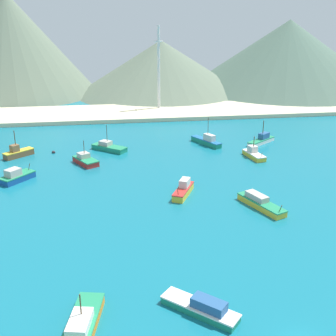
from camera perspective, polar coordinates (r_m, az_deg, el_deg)
The scene contains 18 objects.
ground at distance 72.95m, azimuth 7.66°, elevation -6.58°, with size 260.00×280.00×0.50m.
fishing_boat_0 at distance 80.13m, azimuth 2.06°, elevation -2.88°, with size 5.31×7.84×2.84m.
fishing_boat_2 at distance 49.84m, azimuth -11.26°, elevation -19.54°, with size 4.74×9.63×4.68m.
fishing_boat_3 at distance 110.41m, azimuth 5.16°, elevation 3.60°, with size 6.41×9.69×7.22m.
fishing_boat_4 at distance 91.60m, azimuth -19.44°, elevation -1.04°, with size 6.86×7.32×2.78m.
fishing_boat_6 at distance 97.83m, azimuth -10.89°, elevation 1.03°, with size 6.21×7.64×5.33m.
fishing_boat_7 at distance 106.60m, azimuth -19.24°, elevation 1.93°, with size 6.76×6.29×6.46m.
fishing_boat_9 at distance 51.27m, azimuth 4.55°, elevation -17.94°, with size 8.55×8.04×2.15m.
fishing_boat_10 at distance 113.88m, azimuth 12.31°, elevation 3.66°, with size 8.86×7.51×5.88m.
fishing_boat_11 at distance 106.45m, azimuth -7.86°, elevation 2.74°, with size 8.90×8.06×6.36m.
fishing_boat_12 at distance 102.25m, azimuth 11.29°, elevation 1.84°, with size 3.70×7.63×4.99m.
fishing_boat_13 at distance 76.82m, azimuth 12.14°, elevation -4.54°, with size 6.18×10.40×2.41m.
buoy_0 at distance 107.25m, azimuth -14.92°, elevation 2.01°, with size 0.87×0.87×0.87m.
beach_strip at distance 144.41m, azimuth -0.55°, elevation 7.49°, with size 247.00×22.95×1.20m, color beige.
hill_west at distance 187.98m, azimuth -20.11°, elevation 15.14°, with size 66.25×66.25×39.24m.
hill_central at distance 179.54m, azimuth -0.93°, elevation 13.22°, with size 69.56×69.56×21.13m.
hill_east at distance 193.82m, azimuth 15.53°, elevation 14.17°, with size 85.29×85.29×28.77m.
radio_tower at distance 145.42m, azimuth -1.25°, elevation 13.02°, with size 2.79×2.23×27.87m.
Camera 1 is at (-18.78, -32.47, 32.42)m, focal length 46.03 mm.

